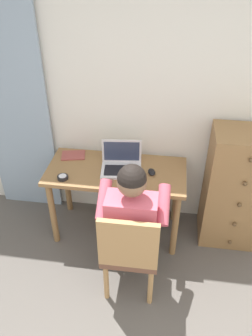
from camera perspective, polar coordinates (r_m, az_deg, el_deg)
wall_back at (r=2.92m, az=7.12°, el=11.65°), size 4.80×0.05×2.50m
curtain_panel at (r=3.23m, az=-18.19°, el=9.51°), size 0.62×0.03×2.19m
desk at (r=2.98m, az=-1.63°, el=-2.07°), size 1.20×0.56×0.71m
dresser at (r=3.11m, az=18.08°, el=-3.32°), size 0.54×0.44×1.11m
chair at (r=2.56m, az=0.65°, el=-13.59°), size 0.42×0.40×0.86m
person_seated at (r=2.56m, az=1.19°, el=-7.85°), size 0.53×0.59×1.18m
laptop at (r=2.90m, az=-0.79°, el=0.73°), size 0.37×0.29×0.24m
computer_mouse at (r=2.87m, az=4.34°, el=-0.67°), size 0.08×0.11×0.03m
desk_clock at (r=2.85m, az=-10.60°, el=-1.55°), size 0.09×0.09×0.03m
notebook_pad at (r=3.13m, az=-8.85°, el=2.13°), size 0.24×0.19×0.01m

